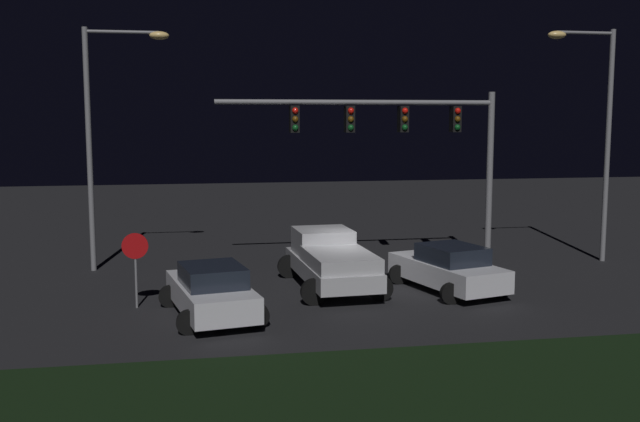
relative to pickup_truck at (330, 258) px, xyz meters
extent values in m
plane|color=black|center=(0.95, -0.25, -1.00)|extent=(80.00, 80.00, 0.00)
cube|color=black|center=(0.95, -9.62, -0.95)|extent=(23.26, 5.51, 0.10)
cube|color=#B7B7BC|center=(0.01, -0.17, -0.32)|extent=(2.29, 5.50, 0.55)
cube|color=#B7B7BC|center=(-0.06, 1.01, 0.38)|extent=(1.94, 2.00, 0.85)
cube|color=black|center=(-0.06, 1.01, 0.50)|extent=(1.84, 1.61, 0.51)
cube|color=#B7B7BC|center=(0.07, -1.25, 0.18)|extent=(2.08, 3.12, 0.45)
cylinder|color=black|center=(-1.12, 1.71, -0.60)|extent=(0.80, 0.22, 0.80)
cylinder|color=black|center=(0.93, 1.82, -0.60)|extent=(0.80, 0.22, 0.80)
cylinder|color=black|center=(-0.91, -2.17, -0.60)|extent=(0.80, 0.22, 0.80)
cylinder|color=black|center=(1.14, -2.06, -0.60)|extent=(0.80, 0.22, 0.80)
cube|color=silver|center=(3.64, -1.09, -0.39)|extent=(2.90, 4.72, 0.70)
cube|color=black|center=(3.71, -1.33, 0.24)|extent=(2.07, 2.35, 0.55)
cylinder|color=black|center=(2.36, 0.11, -0.68)|extent=(0.64, 0.22, 0.64)
cylinder|color=black|center=(4.14, 0.59, -0.68)|extent=(0.64, 0.22, 0.64)
cylinder|color=black|center=(3.15, -2.78, -0.68)|extent=(0.64, 0.22, 0.64)
cylinder|color=black|center=(4.92, -2.29, -0.68)|extent=(0.64, 0.22, 0.64)
cube|color=silver|center=(-3.97, -2.93, -0.39)|extent=(2.57, 4.65, 0.70)
cube|color=black|center=(-3.93, -3.18, 0.24)|extent=(1.94, 2.26, 0.55)
cylinder|color=black|center=(-5.15, -1.63, -0.68)|extent=(0.64, 0.22, 0.64)
cylinder|color=black|center=(-3.34, -1.29, -0.68)|extent=(0.64, 0.22, 0.64)
cylinder|color=black|center=(-4.61, -4.57, -0.68)|extent=(0.64, 0.22, 0.64)
cylinder|color=black|center=(-2.80, -4.24, -0.68)|extent=(0.64, 0.22, 0.64)
cylinder|color=slate|center=(6.63, 2.70, 2.25)|extent=(0.24, 0.24, 6.50)
cylinder|color=slate|center=(1.53, 2.70, 5.10)|extent=(10.20, 0.18, 0.18)
cube|color=black|center=(5.23, 2.70, 4.50)|extent=(0.32, 0.44, 0.95)
sphere|color=red|center=(5.23, 2.47, 4.80)|extent=(0.22, 0.22, 0.22)
sphere|color=#59380A|center=(5.23, 2.47, 4.50)|extent=(0.22, 0.22, 0.22)
sphere|color=#0C4719|center=(5.23, 2.47, 4.20)|extent=(0.22, 0.22, 0.22)
cube|color=black|center=(3.23, 2.70, 4.50)|extent=(0.32, 0.44, 0.95)
sphere|color=red|center=(3.23, 2.47, 4.80)|extent=(0.22, 0.22, 0.22)
sphere|color=#59380A|center=(3.23, 2.47, 4.50)|extent=(0.22, 0.22, 0.22)
sphere|color=#0C4719|center=(3.23, 2.47, 4.20)|extent=(0.22, 0.22, 0.22)
cube|color=black|center=(1.23, 2.70, 4.50)|extent=(0.32, 0.44, 0.95)
sphere|color=red|center=(1.23, 2.47, 4.80)|extent=(0.22, 0.22, 0.22)
sphere|color=#59380A|center=(1.23, 2.47, 4.50)|extent=(0.22, 0.22, 0.22)
sphere|color=#0C4719|center=(1.23, 2.47, 4.20)|extent=(0.22, 0.22, 0.22)
cube|color=black|center=(-0.77, 2.70, 4.50)|extent=(0.32, 0.44, 0.95)
sphere|color=red|center=(-0.77, 2.47, 4.80)|extent=(0.22, 0.22, 0.22)
sphere|color=#59380A|center=(-0.77, 2.47, 4.50)|extent=(0.22, 0.22, 0.22)
sphere|color=#0C4719|center=(-0.77, 2.47, 4.20)|extent=(0.22, 0.22, 0.22)
cylinder|color=slate|center=(-8.00, 4.24, 3.36)|extent=(0.20, 0.20, 8.72)
cylinder|color=slate|center=(-6.71, 4.24, 7.57)|extent=(2.57, 0.12, 0.12)
ellipsoid|color=#F9CC72|center=(-5.43, 4.24, 7.47)|extent=(0.70, 0.44, 0.30)
cylinder|color=slate|center=(11.35, 2.59, 3.43)|extent=(0.20, 0.20, 8.85)
cylinder|color=slate|center=(10.21, 2.59, 7.70)|extent=(2.28, 0.12, 0.12)
ellipsoid|color=#F9CC72|center=(9.07, 2.59, 7.60)|extent=(0.70, 0.44, 0.30)
cylinder|color=slate|center=(-6.10, -1.57, 0.10)|extent=(0.07, 0.07, 2.20)
cylinder|color=#B20C0F|center=(-6.10, -1.60, 0.85)|extent=(0.76, 0.03, 0.76)
camera|label=1|loc=(-4.57, -23.35, 4.55)|focal=41.45mm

